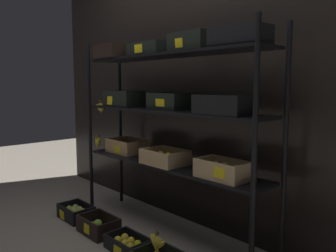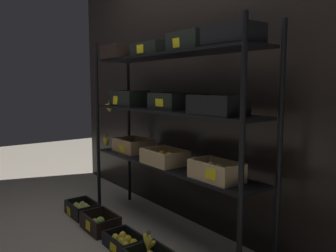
{
  "view_description": "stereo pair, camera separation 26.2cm",
  "coord_description": "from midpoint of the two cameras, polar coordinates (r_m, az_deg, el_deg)",
  "views": [
    {
      "loc": [
        1.9,
        -1.77,
        1.18
      ],
      "look_at": [
        0.0,
        0.0,
        0.87
      ],
      "focal_mm": 36.32,
      "sensor_mm": 36.0,
      "label": 1
    },
    {
      "loc": [
        2.07,
        -1.57,
        1.18
      ],
      "look_at": [
        0.0,
        0.0,
        0.87
      ],
      "focal_mm": 36.32,
      "sensor_mm": 36.0,
      "label": 2
    }
  ],
  "objects": [
    {
      "name": "crate_ground_apple_green",
      "position": [
        2.92,
        -8.7,
        -15.97
      ],
      "size": [
        0.33,
        0.23,
        0.13
      ],
      "color": "black",
      "rests_on": "ground_plane"
    },
    {
      "name": "ground_plane",
      "position": [
        2.85,
        2.75,
        -17.57
      ],
      "size": [
        10.0,
        10.0,
        0.0
      ],
      "primitive_type": "plane",
      "color": "gray"
    },
    {
      "name": "display_rack",
      "position": [
        2.61,
        2.67,
        3.12
      ],
      "size": [
        1.89,
        0.37,
        1.56
      ],
      "color": "black",
      "rests_on": "ground_plane"
    },
    {
      "name": "crate_ground_lemon",
      "position": [
        2.61,
        -4.33,
        -18.95
      ],
      "size": [
        0.32,
        0.21,
        0.1
      ],
      "color": "black",
      "rests_on": "ground_plane"
    },
    {
      "name": "banana_bunch_loose",
      "position": [
        2.3,
        0.13,
        -19.02
      ],
      "size": [
        0.16,
        0.04,
        0.14
      ],
      "color": "brown",
      "rests_on": "crate_ground_apple_gold"
    },
    {
      "name": "storefront_wall",
      "position": [
        2.85,
        8.72,
        10.26
      ],
      "size": [
        4.16,
        0.12,
        2.7
      ],
      "primitive_type": "cube",
      "color": "black",
      "rests_on": "ground_plane"
    },
    {
      "name": "crate_ground_pear",
      "position": [
        3.25,
        -11.91,
        -13.57
      ],
      "size": [
        0.32,
        0.22,
        0.12
      ],
      "color": "black",
      "rests_on": "ground_plane"
    }
  ]
}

